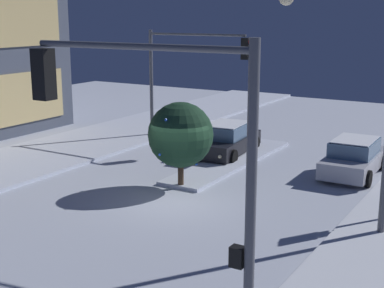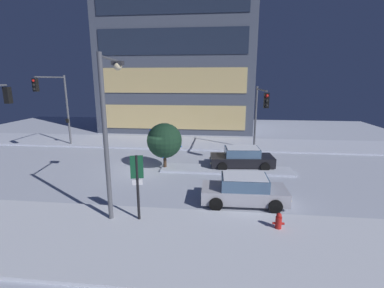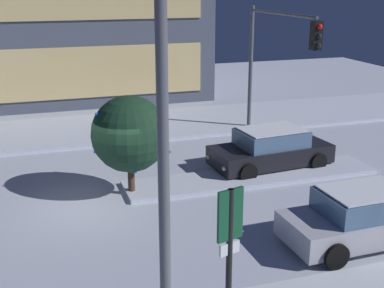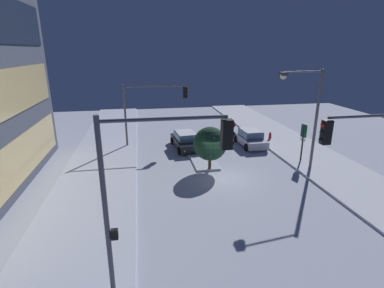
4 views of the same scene
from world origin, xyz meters
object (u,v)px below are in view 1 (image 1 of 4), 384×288
at_px(car_far, 226,140).
at_px(street_lamp_arched, 357,73).
at_px(traffic_light_corner_far_right, 191,63).
at_px(traffic_light_corner_near_left, 155,143).
at_px(decorated_tree_median, 181,135).
at_px(car_near, 354,158).

height_order(car_far, street_lamp_arched, street_lamp_arched).
relative_size(traffic_light_corner_far_right, traffic_light_corner_near_left, 0.96).
bearing_deg(traffic_light_corner_near_left, decorated_tree_median, -60.19).
relative_size(traffic_light_corner_near_left, decorated_tree_median, 1.85).
bearing_deg(traffic_light_corner_near_left, car_near, -89.35).
height_order(car_near, street_lamp_arched, street_lamp_arched).
bearing_deg(traffic_light_corner_near_left, street_lamp_arched, -99.38).
xyz_separation_m(car_near, traffic_light_corner_near_left, (-14.22, -0.16, 3.46)).
bearing_deg(street_lamp_arched, traffic_light_corner_far_right, -45.87).
distance_m(traffic_light_corner_far_right, street_lamp_arched, 12.93).
xyz_separation_m(car_near, decorated_tree_median, (-5.12, 5.05, 1.33)).
xyz_separation_m(car_near, car_far, (0.28, 5.97, 0.00)).
relative_size(traffic_light_corner_far_right, decorated_tree_median, 1.77).
xyz_separation_m(traffic_light_corner_far_right, street_lamp_arched, (-7.87, -10.24, 0.76)).
relative_size(car_near, decorated_tree_median, 1.34).
xyz_separation_m(car_far, traffic_light_corner_far_right, (1.45, 2.77, 3.30)).
height_order(traffic_light_corner_far_right, decorated_tree_median, traffic_light_corner_far_right).
bearing_deg(car_far, traffic_light_corner_near_left, 17.77).
distance_m(car_far, decorated_tree_median, 5.64).
bearing_deg(traffic_light_corner_far_right, car_far, -27.61).
relative_size(car_far, traffic_light_corner_far_right, 0.80).
bearing_deg(traffic_light_corner_far_right, street_lamp_arched, -37.55).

